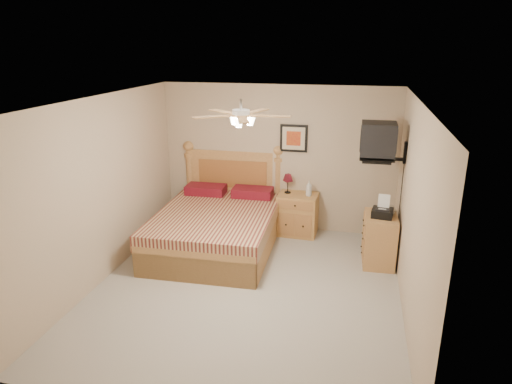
% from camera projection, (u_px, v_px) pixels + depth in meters
% --- Properties ---
extents(floor, '(4.50, 4.50, 0.00)m').
position_uv_depth(floor, '(247.00, 289.00, 6.12)').
color(floor, '#9C958C').
rests_on(floor, ground).
extents(ceiling, '(4.00, 4.50, 0.04)m').
position_uv_depth(ceiling, '(245.00, 100.00, 5.34)').
color(ceiling, white).
rests_on(ceiling, ground).
extents(wall_back, '(4.00, 0.04, 2.50)m').
position_uv_depth(wall_back, '(278.00, 159.00, 7.81)').
color(wall_back, tan).
rests_on(wall_back, ground).
extents(wall_front, '(4.00, 0.04, 2.50)m').
position_uv_depth(wall_front, '(178.00, 292.00, 3.64)').
color(wall_front, tan).
rests_on(wall_front, ground).
extents(wall_left, '(0.04, 4.50, 2.50)m').
position_uv_depth(wall_left, '(102.00, 190.00, 6.15)').
color(wall_left, tan).
rests_on(wall_left, ground).
extents(wall_right, '(0.04, 4.50, 2.50)m').
position_uv_depth(wall_right, '(412.00, 214.00, 5.31)').
color(wall_right, tan).
rests_on(wall_right, ground).
extents(bed, '(1.81, 2.35, 1.49)m').
position_uv_depth(bed, '(215.00, 205.00, 7.09)').
color(bed, '#A87742').
rests_on(bed, ground).
extents(nightstand, '(0.68, 0.52, 0.71)m').
position_uv_depth(nightstand, '(297.00, 214.00, 7.78)').
color(nightstand, '#B1813F').
rests_on(nightstand, ground).
extents(table_lamp, '(0.20, 0.20, 0.33)m').
position_uv_depth(table_lamp, '(288.00, 183.00, 7.71)').
color(table_lamp, '#5B111F').
rests_on(table_lamp, nightstand).
extents(lotion_bottle, '(0.11, 0.11, 0.27)m').
position_uv_depth(lotion_bottle, '(309.00, 188.00, 7.56)').
color(lotion_bottle, silver).
rests_on(lotion_bottle, nightstand).
extents(framed_picture, '(0.46, 0.04, 0.46)m').
position_uv_depth(framed_picture, '(294.00, 138.00, 7.62)').
color(framed_picture, black).
rests_on(framed_picture, wall_back).
extents(dresser, '(0.47, 0.66, 0.76)m').
position_uv_depth(dresser, '(379.00, 239.00, 6.72)').
color(dresser, '#9D7944').
rests_on(dresser, ground).
extents(fax_machine, '(0.33, 0.35, 0.31)m').
position_uv_depth(fax_machine, '(383.00, 207.00, 6.50)').
color(fax_machine, black).
rests_on(fax_machine, dresser).
extents(magazine_lower, '(0.24, 0.30, 0.03)m').
position_uv_depth(magazine_lower, '(380.00, 210.00, 6.80)').
color(magazine_lower, beige).
rests_on(magazine_lower, dresser).
extents(magazine_upper, '(0.24, 0.30, 0.02)m').
position_uv_depth(magazine_upper, '(382.00, 208.00, 6.79)').
color(magazine_upper, gray).
rests_on(magazine_upper, magazine_lower).
extents(wall_tv, '(0.56, 0.46, 0.58)m').
position_uv_depth(wall_tv, '(389.00, 142.00, 6.42)').
color(wall_tv, black).
rests_on(wall_tv, wall_right).
extents(ceiling_fan, '(1.14, 1.14, 0.28)m').
position_uv_depth(ceiling_fan, '(241.00, 115.00, 5.19)').
color(ceiling_fan, white).
rests_on(ceiling_fan, ceiling).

